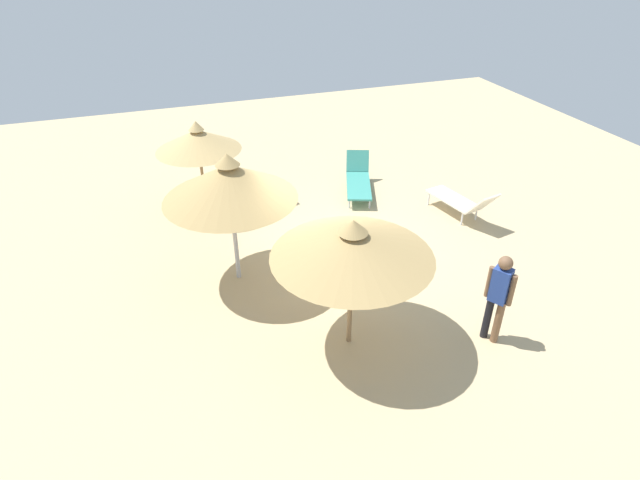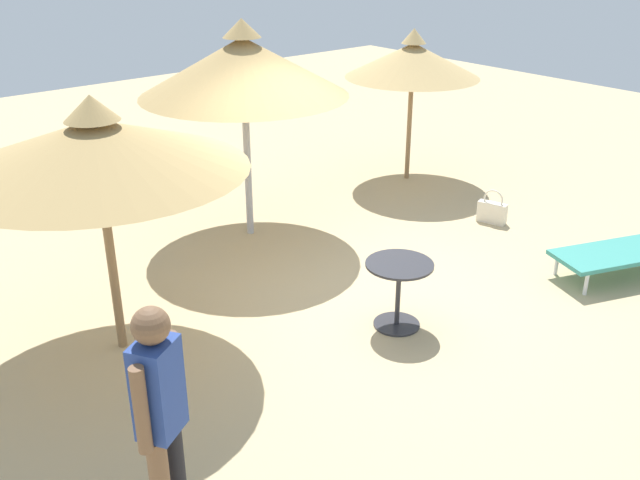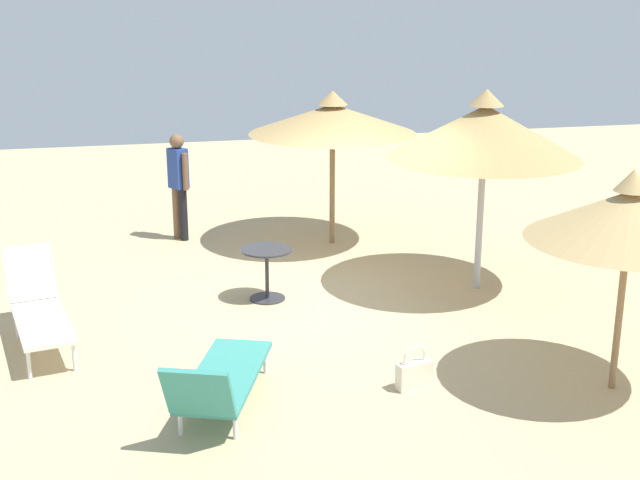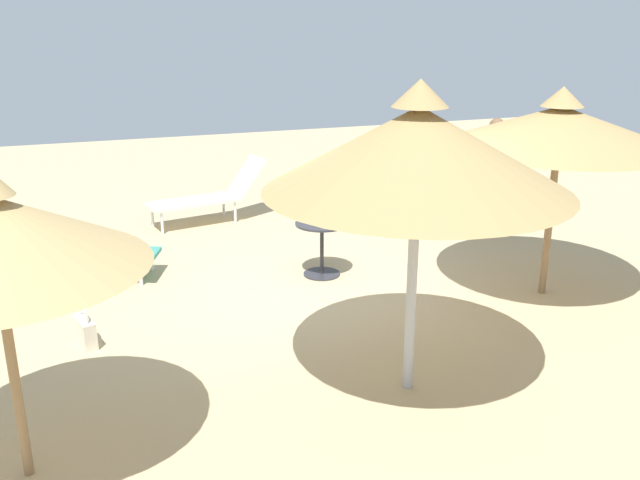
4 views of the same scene
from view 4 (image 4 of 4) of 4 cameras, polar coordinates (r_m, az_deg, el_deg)
ground at (r=7.93m, az=1.78°, el=-5.94°), size 24.00×24.00×0.10m
parasol_umbrella_far_left at (r=8.21m, az=19.24°, el=8.90°), size 2.62×2.62×2.44m
parasol_umbrella_front at (r=5.63m, az=8.11°, el=7.45°), size 2.55×2.55×2.72m
lounge_chair_near_right at (r=9.21m, az=-20.02°, el=-0.82°), size 2.05×1.27×0.86m
lounge_chair_edge at (r=11.10m, az=-9.00°, el=3.79°), size 1.98×0.93×0.97m
person_standing_far_right at (r=10.70m, az=14.18°, el=5.88°), size 0.42×0.34×1.73m
handbag at (r=7.38m, az=-18.90°, el=-7.07°), size 0.23×0.41×0.47m
side_table_round at (r=8.70m, az=0.16°, el=0.07°), size 0.67×0.67×0.70m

